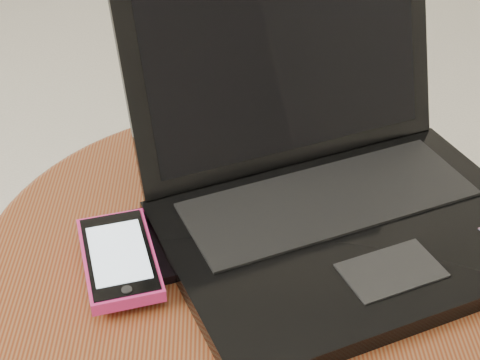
{
  "coord_description": "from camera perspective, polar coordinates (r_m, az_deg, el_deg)",
  "views": [
    {
      "loc": [
        -0.15,
        -0.65,
        0.96
      ],
      "look_at": [
        -0.13,
        -0.05,
        0.53
      ],
      "focal_mm": 53.49,
      "sensor_mm": 36.0,
      "label": 1
    }
  ],
  "objects": [
    {
      "name": "table",
      "position": [
        0.81,
        1.31,
        -10.71
      ],
      "size": [
        0.59,
        0.59,
        0.47
      ],
      "color": "brown",
      "rests_on": "ground"
    },
    {
      "name": "laptop",
      "position": [
        0.76,
        7.41,
        -0.27
      ],
      "size": [
        0.47,
        0.45,
        0.24
      ],
      "color": "black",
      "rests_on": "table"
    },
    {
      "name": "phone_black",
      "position": [
        0.75,
        -7.24,
        -5.15
      ],
      "size": [
        0.09,
        0.13,
        0.01
      ],
      "color": "black",
      "rests_on": "table"
    },
    {
      "name": "phone_pink",
      "position": [
        0.72,
        -9.63,
        -6.14
      ],
      "size": [
        0.1,
        0.14,
        0.02
      ],
      "color": "#D02874",
      "rests_on": "phone_black"
    }
  ]
}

